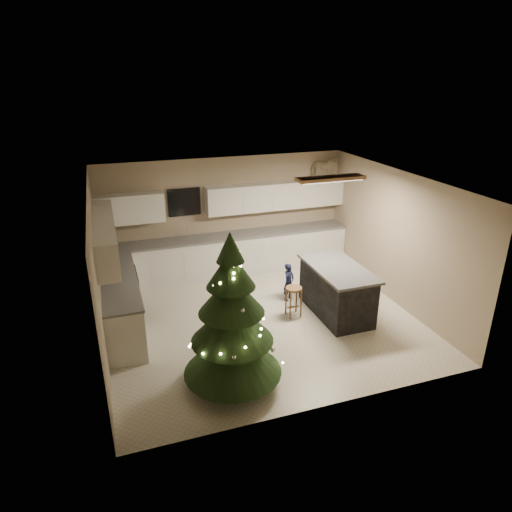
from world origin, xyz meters
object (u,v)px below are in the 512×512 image
object	(u,v)px
island	(337,290)
toddler	(289,282)
rocking_horse	(324,168)
christmas_tree	(232,326)
bar_stool	(294,295)

from	to	relation	value
island	toddler	distance (m)	1.03
island	rocking_horse	xyz separation A→B (m)	(0.88, 2.51, 1.78)
island	christmas_tree	world-z (taller)	christmas_tree
island	bar_stool	distance (m)	0.82
island	bar_stool	size ratio (longest dim) A/B	2.93
christmas_tree	toddler	distance (m)	2.92
bar_stool	rocking_horse	world-z (taller)	rocking_horse
island	rocking_horse	size ratio (longest dim) A/B	2.69
rocking_horse	toddler	bearing A→B (deg)	156.78
bar_stool	christmas_tree	world-z (taller)	christmas_tree
christmas_tree	toddler	size ratio (longest dim) A/B	3.05
island	christmas_tree	size ratio (longest dim) A/B	0.72
christmas_tree	toddler	world-z (taller)	christmas_tree
bar_stool	rocking_horse	size ratio (longest dim) A/B	0.92
toddler	rocking_horse	world-z (taller)	rocking_horse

